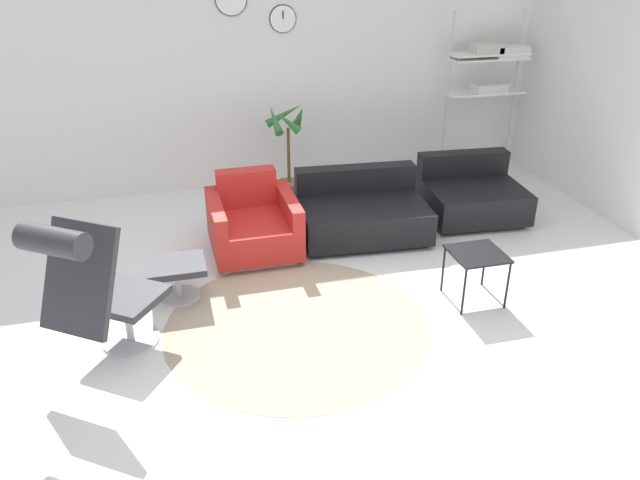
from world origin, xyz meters
name	(u,v)px	position (x,y,z in m)	size (l,w,h in m)	color
ground_plane	(321,307)	(0.00, 0.00, 0.00)	(12.00, 12.00, 0.00)	white
wall_back	(255,71)	(0.00, 3.04, 1.40)	(12.00, 0.09, 2.80)	silver
round_rug	(297,325)	(-0.26, -0.22, 0.00)	(2.17, 2.17, 0.01)	tan
lounge_chair	(91,280)	(-1.75, -0.33, 0.72)	(0.94, 1.03, 1.24)	#BCBCC1
ottoman	(177,272)	(-1.16, 0.48, 0.26)	(0.49, 0.42, 0.34)	#BCBCC1
armchair_red	(253,226)	(-0.38, 1.19, 0.27)	(0.84, 0.90, 0.75)	silver
couch_low	(361,214)	(0.78, 1.27, 0.24)	(1.36, 1.02, 0.65)	black
couch_second	(471,196)	(2.11, 1.41, 0.24)	(1.10, 1.00, 0.65)	black
side_table	(477,258)	(1.32, -0.21, 0.41)	(0.44, 0.44, 0.46)	black
potted_plant	(288,162)	(0.24, 2.38, 0.47)	(0.46, 0.47, 1.18)	brown
shelf_unit	(493,66)	(2.92, 2.69, 1.38)	(1.00, 0.28, 2.03)	#BCBCC1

